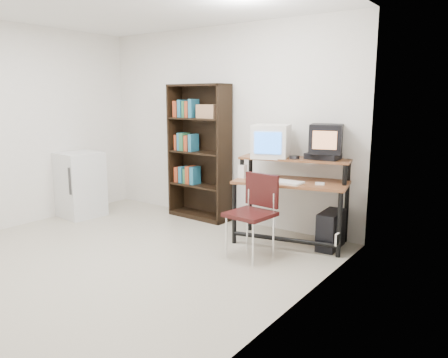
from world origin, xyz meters
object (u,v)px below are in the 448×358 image
Objects in this scene: bookshelf at (200,151)px; mini_fridge at (80,184)px; crt_tv at (326,139)px; computer_desk at (292,184)px; pc_tower at (331,230)px; school_chair at (255,206)px; crt_monitor at (271,141)px.

bookshelf is 1.78m from mini_fridge.
bookshelf reaches higher than crt_tv.
computer_desk is 3.19× the size of crt_tv.
mini_fridge reaches higher than pc_tower.
computer_desk is 0.65m from school_chair.
pc_tower is at bearing 18.66° from mini_fridge.
crt_monitor is at bearing 179.58° from pc_tower.
mini_fridge is (-2.96, -0.70, -0.24)m from computer_desk.
mini_fridge is (-3.43, -0.78, 0.25)m from pc_tower.
crt_tv is at bearing 21.34° from mini_fridge.
bookshelf is at bearing 158.42° from computer_desk.
mini_fridge is at bearing -170.36° from pc_tower.
mini_fridge is (-1.43, -0.94, -0.49)m from bookshelf.
crt_tv is 0.47× the size of mini_fridge.
computer_desk is 1.57m from bookshelf.
pc_tower is at bearing -15.81° from crt_monitor.
school_chair is 1.71m from bookshelf.
crt_tv reaches higher than crt_monitor.
crt_monitor reaches higher than pc_tower.
bookshelf reaches higher than school_chair.
pc_tower is at bearing 56.22° from school_chair.
school_chair is (-0.58, -0.70, 0.33)m from pc_tower.
school_chair is (-0.42, -0.83, -0.67)m from crt_tv.
school_chair reaches higher than pc_tower.
computer_desk is at bearing -5.88° from bookshelf.
pc_tower is 0.49× the size of mini_fridge.
school_chair is at bearing 7.48° from mini_fridge.
crt_tv is (0.31, 0.20, 0.52)m from computer_desk.
computer_desk is 3.06m from mini_fridge.
crt_tv is at bearing 1.77° from bookshelf.
crt_tv reaches higher than computer_desk.
mini_fridge is at bearing -172.51° from school_chair.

